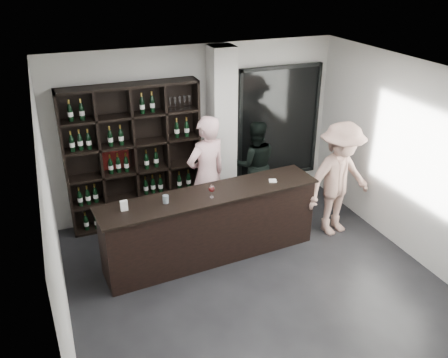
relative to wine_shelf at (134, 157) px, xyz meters
name	(u,v)px	position (x,y,z in m)	size (l,w,h in m)	color
floor	(263,294)	(1.15, -2.57, -1.20)	(5.00, 5.50, 0.01)	black
wine_shelf	(134,157)	(0.00, 0.00, 0.00)	(2.20, 0.35, 2.40)	black
structural_column	(222,133)	(1.50, -0.10, 0.25)	(0.40, 0.40, 2.90)	silver
glass_panel	(279,123)	(2.70, 0.12, 0.20)	(1.60, 0.08, 2.10)	black
tasting_counter	(211,225)	(0.80, -1.47, -0.66)	(3.30, 0.68, 1.09)	black
taster_pink	(207,176)	(1.00, -0.72, -0.20)	(0.73, 0.48, 1.99)	beige
taster_black	(255,164)	(2.10, -0.17, -0.40)	(0.78, 0.61, 1.61)	black
customer	(339,179)	(2.95, -1.52, -0.25)	(1.23, 0.71, 1.90)	tan
wine_glass	(212,191)	(0.77, -1.59, -0.01)	(0.09, 0.09, 0.21)	white
spit_cup	(166,199)	(0.12, -1.51, -0.06)	(0.08, 0.08, 0.11)	silver
napkin_stack	(273,181)	(1.80, -1.44, -0.11)	(0.11, 0.11, 0.02)	white
card_stand	(124,206)	(-0.45, -1.52, -0.04)	(0.10, 0.05, 0.14)	white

